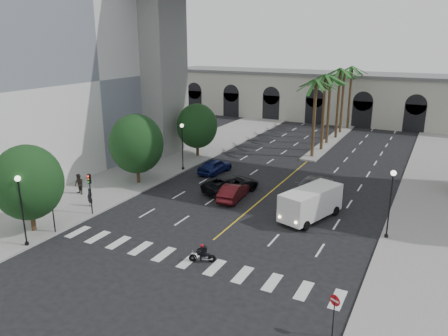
% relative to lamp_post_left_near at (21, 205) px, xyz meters
% --- Properties ---
extents(ground, '(140.00, 140.00, 0.00)m').
position_rel_lamp_post_left_near_xyz_m(ground, '(11.40, 5.00, -3.22)').
color(ground, black).
rests_on(ground, ground).
extents(sidewalk_left, '(8.00, 100.00, 0.15)m').
position_rel_lamp_post_left_near_xyz_m(sidewalk_left, '(-3.60, 20.00, -3.15)').
color(sidewalk_left, gray).
rests_on(sidewalk_left, ground).
extents(sidewalk_right, '(8.00, 100.00, 0.15)m').
position_rel_lamp_post_left_near_xyz_m(sidewalk_right, '(26.40, 20.00, -3.15)').
color(sidewalk_right, gray).
rests_on(sidewalk_right, ground).
extents(median, '(2.00, 24.00, 0.20)m').
position_rel_lamp_post_left_near_xyz_m(median, '(11.40, 43.00, -3.12)').
color(median, gray).
rests_on(median, ground).
extents(building_left, '(16.50, 32.50, 20.60)m').
position_rel_lamp_post_left_near_xyz_m(building_left, '(-15.60, 17.00, 7.09)').
color(building_left, silver).
rests_on(building_left, ground).
extents(pier_building, '(71.00, 10.50, 8.50)m').
position_rel_lamp_post_left_near_xyz_m(pier_building, '(11.40, 60.00, 1.04)').
color(pier_building, beige).
rests_on(pier_building, ground).
extents(palm_a, '(3.20, 3.20, 10.30)m').
position_rel_lamp_post_left_near_xyz_m(palm_a, '(11.40, 33.00, 5.88)').
color(palm_a, '#47331E').
rests_on(palm_a, ground).
extents(palm_b, '(3.20, 3.20, 10.60)m').
position_rel_lamp_post_left_near_xyz_m(palm_b, '(11.50, 37.00, 6.15)').
color(palm_b, '#47331E').
rests_on(palm_b, ground).
extents(palm_c, '(3.20, 3.20, 10.10)m').
position_rel_lamp_post_left_near_xyz_m(palm_c, '(11.20, 41.00, 5.69)').
color(palm_c, '#47331E').
rests_on(palm_c, ground).
extents(palm_d, '(3.20, 3.20, 10.90)m').
position_rel_lamp_post_left_near_xyz_m(palm_d, '(11.55, 45.00, 6.43)').
color(palm_d, '#47331E').
rests_on(palm_d, ground).
extents(palm_e, '(3.20, 3.20, 10.40)m').
position_rel_lamp_post_left_near_xyz_m(palm_e, '(11.30, 49.00, 5.97)').
color(palm_e, '#47331E').
rests_on(palm_e, ground).
extents(palm_f, '(3.20, 3.20, 10.70)m').
position_rel_lamp_post_left_near_xyz_m(palm_f, '(11.60, 53.00, 6.24)').
color(palm_f, '#47331E').
rests_on(palm_f, ground).
extents(street_tree_near, '(5.20, 5.20, 6.89)m').
position_rel_lamp_post_left_near_xyz_m(street_tree_near, '(-1.60, 2.00, 0.80)').
color(street_tree_near, '#382616').
rests_on(street_tree_near, ground).
extents(street_tree_mid, '(5.44, 5.44, 7.21)m').
position_rel_lamp_post_left_near_xyz_m(street_tree_mid, '(-1.60, 15.00, 0.99)').
color(street_tree_mid, '#382616').
rests_on(street_tree_mid, ground).
extents(street_tree_far, '(5.04, 5.04, 6.68)m').
position_rel_lamp_post_left_near_xyz_m(street_tree_far, '(-1.60, 27.00, 0.68)').
color(street_tree_far, '#382616').
rests_on(street_tree_far, ground).
extents(lamp_post_left_near, '(0.40, 0.40, 5.35)m').
position_rel_lamp_post_left_near_xyz_m(lamp_post_left_near, '(0.00, 0.00, 0.00)').
color(lamp_post_left_near, black).
rests_on(lamp_post_left_near, ground).
extents(lamp_post_left_far, '(0.40, 0.40, 5.35)m').
position_rel_lamp_post_left_near_xyz_m(lamp_post_left_far, '(0.00, 21.00, 0.00)').
color(lamp_post_left_far, black).
rests_on(lamp_post_left_far, ground).
extents(lamp_post_right, '(0.40, 0.40, 5.35)m').
position_rel_lamp_post_left_near_xyz_m(lamp_post_right, '(22.80, 13.00, 0.00)').
color(lamp_post_right, black).
rests_on(lamp_post_right, ground).
extents(traffic_signal_near, '(0.25, 0.18, 3.65)m').
position_rel_lamp_post_left_near_xyz_m(traffic_signal_near, '(0.10, 2.50, -0.71)').
color(traffic_signal_near, black).
rests_on(traffic_signal_near, ground).
extents(traffic_signal_far, '(0.25, 0.18, 3.65)m').
position_rel_lamp_post_left_near_xyz_m(traffic_signal_far, '(0.10, 6.50, -0.71)').
color(traffic_signal_far, black).
rests_on(traffic_signal_far, ground).
extents(motorcycle_rider, '(1.73, 0.77, 1.32)m').
position_rel_lamp_post_left_near_xyz_m(motorcycle_rider, '(12.36, 3.81, -2.63)').
color(motorcycle_rider, black).
rests_on(motorcycle_rider, ground).
extents(car_a, '(2.18, 4.52, 1.49)m').
position_rel_lamp_post_left_near_xyz_m(car_a, '(15.63, 17.33, -2.48)').
color(car_a, silver).
rests_on(car_a, ground).
extents(car_b, '(1.98, 4.72, 1.51)m').
position_rel_lamp_post_left_near_xyz_m(car_b, '(9.06, 15.28, -2.46)').
color(car_b, '#490E12').
rests_on(car_b, ground).
extents(car_c, '(4.81, 6.49, 1.64)m').
position_rel_lamp_post_left_near_xyz_m(car_c, '(7.97, 17.02, -2.40)').
color(car_c, black).
rests_on(car_c, ground).
extents(car_d, '(3.03, 5.95, 1.65)m').
position_rel_lamp_post_left_near_xyz_m(car_d, '(15.25, 20.77, -2.39)').
color(car_d, '#57585C').
rests_on(car_d, ground).
extents(car_e, '(2.38, 4.92, 1.62)m').
position_rel_lamp_post_left_near_xyz_m(car_e, '(3.66, 21.81, -2.41)').
color(car_e, '#10194D').
rests_on(car_e, ground).
extents(cargo_van, '(4.05, 6.46, 2.58)m').
position_rel_lamp_post_left_near_xyz_m(cargo_van, '(16.64, 14.11, -1.78)').
color(cargo_van, silver).
rests_on(cargo_van, ground).
extents(pedestrian_a, '(0.66, 0.49, 1.65)m').
position_rel_lamp_post_left_near_xyz_m(pedestrian_a, '(-1.28, 7.76, -2.25)').
color(pedestrian_a, black).
rests_on(pedestrian_a, sidewalk_left).
extents(pedestrian_b, '(1.13, 0.98, 1.96)m').
position_rel_lamp_post_left_near_xyz_m(pedestrian_b, '(-4.40, 9.64, -2.09)').
color(pedestrian_b, black).
rests_on(pedestrian_b, sidewalk_left).
extents(do_not_enter_sign, '(0.55, 0.27, 2.43)m').
position_rel_lamp_post_left_near_xyz_m(do_not_enter_sign, '(21.90, 0.04, -1.45)').
color(do_not_enter_sign, black).
rests_on(do_not_enter_sign, ground).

